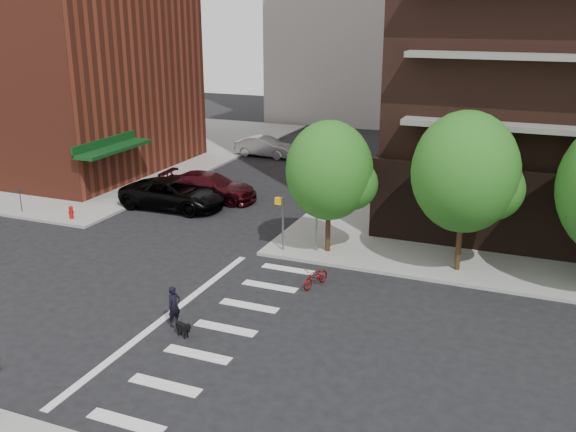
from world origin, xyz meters
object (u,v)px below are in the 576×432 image
(parked_car_maroon, at_px, (209,187))
(dog_walker, at_px, (174,306))
(parked_car_silver, at_px, (265,147))
(parked_car_black, at_px, (173,194))
(fire_hydrant, at_px, (71,212))
(scooter, at_px, (316,277))

(parked_car_maroon, relative_size, dog_walker, 3.81)
(parked_car_silver, bearing_deg, dog_walker, -161.13)
(parked_car_black, relative_size, parked_car_maroon, 1.06)
(parked_car_maroon, relative_size, parked_car_silver, 1.23)
(fire_hydrant, relative_size, parked_car_maroon, 0.13)
(parked_car_black, distance_m, dog_walker, 14.70)
(parked_car_silver, relative_size, dog_walker, 3.10)
(parked_car_silver, xyz_separation_m, scooter, (12.09, -21.77, -0.36))
(scooter, bearing_deg, parked_car_silver, 135.90)
(parked_car_maroon, distance_m, scooter, 13.99)
(fire_hydrant, bearing_deg, parked_car_black, 47.36)
(dog_walker, bearing_deg, parked_car_silver, 35.20)
(fire_hydrant, xyz_separation_m, parked_car_black, (3.87, 4.20, 0.31))
(fire_hydrant, height_order, dog_walker, dog_walker)
(fire_hydrant, distance_m, parked_car_silver, 18.97)
(fire_hydrant, distance_m, dog_walker, 14.30)
(parked_car_maroon, height_order, scooter, parked_car_maroon)
(parked_car_maroon, bearing_deg, parked_car_silver, 3.73)
(fire_hydrant, relative_size, scooter, 0.46)
(parked_car_silver, distance_m, scooter, 24.90)
(parked_car_black, bearing_deg, parked_car_silver, 1.85)
(parked_car_maroon, bearing_deg, parked_car_black, 148.34)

